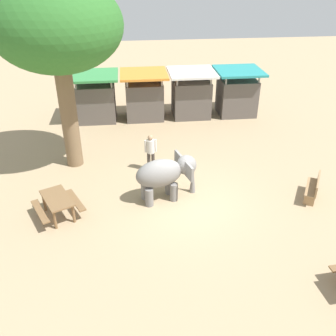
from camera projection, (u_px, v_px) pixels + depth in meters
ground_plane at (183, 201)px, 13.95m from camera, size 60.00×60.00×0.00m
elephant at (165, 174)px, 13.60m from camera, size 2.38×1.68×1.64m
person_handler at (151, 150)px, 15.48m from camera, size 0.51×0.32×1.62m
shade_tree_main at (57, 28)px, 13.62m from camera, size 4.89×4.48×7.47m
wooden_bench at (314, 187)px, 13.87m from camera, size 1.05×1.41×0.88m
picnic_table_near at (58, 202)px, 12.84m from camera, size 1.99×2.00×0.78m
market_stall_green at (96, 99)px, 20.27m from camera, size 2.50×2.50×2.52m
market_stall_orange at (144, 98)px, 20.52m from camera, size 2.50×2.50×2.52m
market_stall_white at (191, 96)px, 20.78m from camera, size 2.50×2.50×2.52m
market_stall_teal at (237, 94)px, 21.03m from camera, size 2.50×2.50×2.52m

